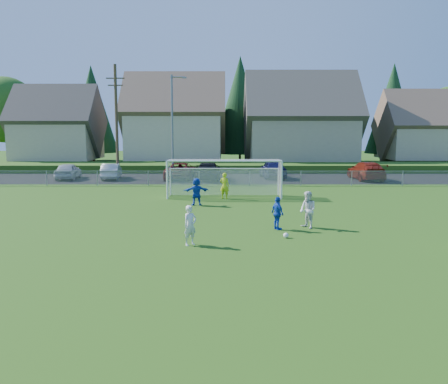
{
  "coord_description": "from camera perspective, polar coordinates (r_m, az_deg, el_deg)",
  "views": [
    {
      "loc": [
        0.06,
        -15.0,
        4.51
      ],
      "look_at": [
        0.0,
        8.0,
        1.4
      ],
      "focal_mm": 38.0,
      "sensor_mm": 36.0,
      "label": 1
    }
  ],
  "objects": [
    {
      "name": "car_g",
      "position": [
        43.38,
        16.75,
        2.46
      ],
      "size": [
        2.3,
        5.5,
        1.59
      ],
      "primitive_type": "imported",
      "rotation": [
        0.0,
        0.0,
        3.16
      ],
      "color": "maroon",
      "rests_on": "ground"
    },
    {
      "name": "grass_embankment",
      "position": [
        50.17,
        0.09,
        3.0
      ],
      "size": [
        70.0,
        6.0,
        0.8
      ],
      "primitive_type": "cube",
      "color": "#1E420F",
      "rests_on": "ground"
    },
    {
      "name": "asphalt_lot",
      "position": [
        42.74,
        0.07,
        1.65
      ],
      "size": [
        60.0,
        60.0,
        0.0
      ],
      "primitive_type": "plane",
      "color": "black",
      "rests_on": "ground"
    },
    {
      "name": "streetlight",
      "position": [
        41.25,
        -6.18,
        8.11
      ],
      "size": [
        1.38,
        0.18,
        9.0
      ],
      "color": "slate",
      "rests_on": "ground"
    },
    {
      "name": "player_blue_b",
      "position": [
        27.87,
        -3.33,
        0.06
      ],
      "size": [
        1.57,
        0.75,
        1.62
      ],
      "primitive_type": "imported",
      "rotation": [
        0.0,
        0.0,
        3.33
      ],
      "color": "#133EB4",
      "rests_on": "ground"
    },
    {
      "name": "soccer_ball",
      "position": [
        19.81,
        7.46,
        -5.2
      ],
      "size": [
        0.22,
        0.22,
        0.22
      ],
      "primitive_type": "sphere",
      "color": "white",
      "rests_on": "ground"
    },
    {
      "name": "player_blue_a",
      "position": [
        21.26,
        6.46,
        -2.56
      ],
      "size": [
        0.71,
        0.94,
        1.48
      ],
      "primitive_type": "imported",
      "rotation": [
        0.0,
        0.0,
        2.03
      ],
      "color": "#133EB4",
      "rests_on": "ground"
    },
    {
      "name": "car_a",
      "position": [
        44.42,
        -18.25,
        2.42
      ],
      "size": [
        2.07,
        4.38,
        1.45
      ],
      "primitive_type": "imported",
      "rotation": [
        0.0,
        0.0,
        3.23
      ],
      "color": "#B1B5B9",
      "rests_on": "ground"
    },
    {
      "name": "goalkeeper",
      "position": [
        30.37,
        0.06,
        0.76
      ],
      "size": [
        0.7,
        0.56,
        1.68
      ],
      "primitive_type": "imported",
      "rotation": [
        0.0,
        0.0,
        2.85
      ],
      "color": "#CEE81B",
      "rests_on": "ground"
    },
    {
      "name": "car_b",
      "position": [
        43.41,
        -13.4,
        2.44
      ],
      "size": [
        1.95,
        4.32,
        1.38
      ],
      "primitive_type": "imported",
      "rotation": [
        0.0,
        0.0,
        3.26
      ],
      "color": "#BDBDBD",
      "rests_on": "ground"
    },
    {
      "name": "car_d",
      "position": [
        41.71,
        -1.95,
        2.55
      ],
      "size": [
        2.23,
        5.32,
        1.53
      ],
      "primitive_type": "imported",
      "rotation": [
        0.0,
        0.0,
        3.16
      ],
      "color": "black",
      "rests_on": "ground"
    },
    {
      "name": "utility_pole",
      "position": [
        43.08,
        -12.8,
        8.36
      ],
      "size": [
        1.6,
        0.26,
        10.0
      ],
      "color": "#473321",
      "rests_on": "ground"
    },
    {
      "name": "chainlink_fence",
      "position": [
        37.21,
        0.06,
        1.71
      ],
      "size": [
        52.06,
        0.06,
        1.2
      ],
      "color": "gray",
      "rests_on": "ground"
    },
    {
      "name": "tree_row",
      "position": [
        63.79,
        1.06,
        9.85
      ],
      "size": [
        65.98,
        12.36,
        13.8
      ],
      "color": "#382616",
      "rests_on": "ground"
    },
    {
      "name": "car_e",
      "position": [
        43.16,
        5.9,
        2.75
      ],
      "size": [
        2.31,
        4.94,
        1.64
      ],
      "primitive_type": "imported",
      "rotation": [
        0.0,
        0.0,
        3.22
      ],
      "color": "#121441",
      "rests_on": "ground"
    },
    {
      "name": "soccer_goal",
      "position": [
        31.19,
        0.04,
        2.39
      ],
      "size": [
        7.42,
        1.9,
        2.5
      ],
      "color": "white",
      "rests_on": "ground"
    },
    {
      "name": "car_c",
      "position": [
        42.21,
        -5.18,
        2.54
      ],
      "size": [
        2.69,
        5.42,
        1.47
      ],
      "primitive_type": "imported",
      "rotation": [
        0.0,
        0.0,
        3.09
      ],
      "color": "#590A0C",
      "rests_on": "ground"
    },
    {
      "name": "houses_row",
      "position": [
        57.57,
        2.1,
        10.5
      ],
      "size": [
        53.9,
        11.45,
        13.27
      ],
      "color": "tan",
      "rests_on": "ground"
    },
    {
      "name": "player_white_a",
      "position": [
        18.38,
        -4.1,
        -4.03
      ],
      "size": [
        0.67,
        0.66,
        1.56
      ],
      "primitive_type": "imported",
      "rotation": [
        0.0,
        0.0,
        0.72
      ],
      "color": "silver",
      "rests_on": "ground"
    },
    {
      "name": "ground",
      "position": [
        15.67,
        -0.08,
        -9.03
      ],
      "size": [
        160.0,
        160.0,
        0.0
      ],
      "primitive_type": "plane",
      "color": "#193D0C",
      "rests_on": "ground"
    },
    {
      "name": "player_white_b",
      "position": [
        21.74,
        10.05,
        -2.13
      ],
      "size": [
        0.95,
        1.02,
        1.69
      ],
      "primitive_type": "imported",
      "rotation": [
        0.0,
        0.0,
        -1.09
      ],
      "color": "silver",
      "rests_on": "ground"
    }
  ]
}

